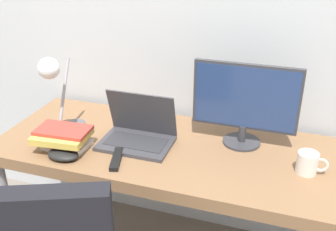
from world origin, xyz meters
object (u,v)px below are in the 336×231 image
Objects in this scene: book_stack at (64,138)px; monitor at (245,102)px; game_controller at (63,155)px; laptop at (138,133)px; mug at (308,163)px; desk_lamp at (54,79)px.

monitor is at bearing 21.78° from book_stack.
game_controller is (-0.75, -0.40, -0.20)m from monitor.
mug is (0.79, -0.02, -0.00)m from laptop.
book_stack reaches higher than mug.
desk_lamp is (-0.87, -0.23, 0.10)m from monitor.
game_controller is (-1.06, -0.23, -0.03)m from mug.
desk_lamp reaches higher than laptop.
desk_lamp reaches higher than mug.
desk_lamp is at bearing -177.03° from mug.
desk_lamp is 3.24× the size of mug.
mug is (1.10, 0.14, -0.01)m from book_stack.
desk_lamp is 0.36m from game_controller.
mug is 1.09m from game_controller.
desk_lamp is at bearing 124.38° from game_controller.
mug is at bearing 2.97° from desk_lamp.
laptop is 2.25× the size of game_controller.
laptop is 0.35m from book_stack.
game_controller is at bearing -151.86° from monitor.
laptop is at bearing 42.46° from game_controller.
laptop reaches higher than mug.
monitor reaches higher than laptop.
book_stack is (-0.31, -0.16, 0.01)m from laptop.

